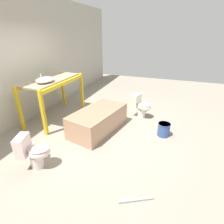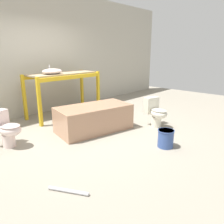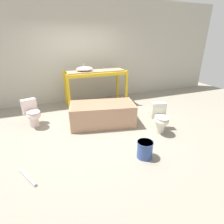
{
  "view_description": "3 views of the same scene",
  "coord_description": "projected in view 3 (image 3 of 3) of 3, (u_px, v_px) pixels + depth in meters",
  "views": [
    {
      "loc": [
        -3.32,
        -1.86,
        2.24
      ],
      "look_at": [
        -0.07,
        -0.67,
        0.64
      ],
      "focal_mm": 28.0,
      "sensor_mm": 36.0,
      "label": 1
    },
    {
      "loc": [
        -2.84,
        -3.5,
        1.65
      ],
      "look_at": [
        0.12,
        -0.77,
        0.51
      ],
      "focal_mm": 35.0,
      "sensor_mm": 36.0,
      "label": 2
    },
    {
      "loc": [
        -1.08,
        -4.0,
        1.98
      ],
      "look_at": [
        0.18,
        -0.76,
        0.52
      ],
      "focal_mm": 28.0,
      "sensor_mm": 36.0,
      "label": 3
    }
  ],
  "objects": [
    {
      "name": "shelving_rack",
      "position": [
        95.0,
        76.0,
        5.35
      ],
      "size": [
        1.86,
        0.77,
        1.11
      ],
      "color": "gold",
      "rests_on": "ground_plane"
    },
    {
      "name": "toilet_far",
      "position": [
        32.0,
        113.0,
        4.19
      ],
      "size": [
        0.48,
        0.61,
        0.64
      ],
      "rotation": [
        0.0,
        0.0,
        0.35
      ],
      "color": "silver",
      "rests_on": "ground_plane"
    },
    {
      "name": "sink_basin",
      "position": [
        85.0,
        69.0,
        5.09
      ],
      "size": [
        0.49,
        0.39,
        0.21
      ],
      "color": "silver",
      "rests_on": "shelving_rack"
    },
    {
      "name": "warehouse_wall_rear",
      "position": [
        76.0,
        52.0,
        5.56
      ],
      "size": [
        10.8,
        0.08,
        3.2
      ],
      "color": "#B2AD9E",
      "rests_on": "ground_plane"
    },
    {
      "name": "toilet_near",
      "position": [
        160.0,
        118.0,
        3.92
      ],
      "size": [
        0.45,
        0.6,
        0.64
      ],
      "rotation": [
        0.0,
        0.0,
        -0.27
      ],
      "color": "silver",
      "rests_on": "ground_plane"
    },
    {
      "name": "loose_pipe",
      "position": [
        27.0,
        177.0,
        2.68
      ],
      "size": [
        0.28,
        0.48,
        0.04
      ],
      "color": "#B7B7BC",
      "rests_on": "ground_plane"
    },
    {
      "name": "ground_plane",
      "position": [
        95.0,
        121.0,
        4.56
      ],
      "size": [
        12.0,
        12.0,
        0.0
      ],
      "primitive_type": "plane",
      "color": "gray"
    },
    {
      "name": "bucket_white",
      "position": [
        145.0,
        149.0,
        3.11
      ],
      "size": [
        0.29,
        0.29,
        0.32
      ],
      "color": "#334C8C",
      "rests_on": "ground_plane"
    },
    {
      "name": "bathtub_main",
      "position": [
        102.0,
        112.0,
        4.28
      ],
      "size": [
        1.66,
        1.07,
        0.54
      ],
      "rotation": [
        0.0,
        0.0,
        -0.21
      ],
      "color": "tan",
      "rests_on": "ground_plane"
    }
  ]
}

